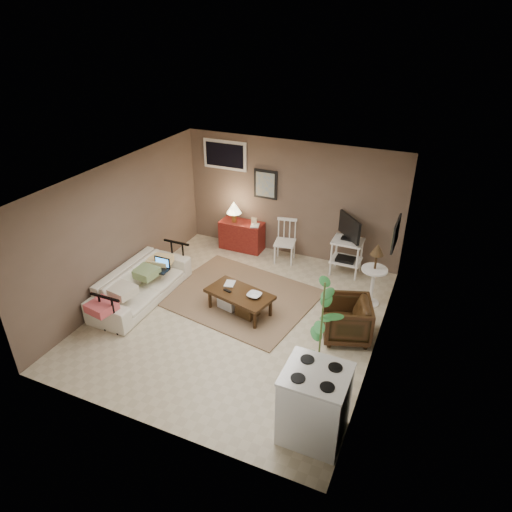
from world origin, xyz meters
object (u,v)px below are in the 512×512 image
at_px(red_console, 241,233).
at_px(armchair, 347,318).
at_px(tv_stand, 347,244).
at_px(sofa, 140,279).
at_px(potted_plant, 321,333).
at_px(stove, 314,404).
at_px(side_table, 375,268).
at_px(spindle_chair, 285,242).
at_px(coffee_table, 239,301).

distance_m(red_console, armchair, 3.47).
height_order(red_console, tv_stand, tv_stand).
height_order(sofa, red_console, red_console).
bearing_deg(potted_plant, stove, -76.73).
xyz_separation_m(sofa, side_table, (3.76, 1.47, 0.33)).
relative_size(sofa, tv_stand, 1.72).
distance_m(potted_plant, stove, 0.92).
relative_size(spindle_chair, potted_plant, 0.52).
bearing_deg(potted_plant, tv_stand, 97.09).
bearing_deg(armchair, spindle_chair, -156.74).
height_order(sofa, spindle_chair, spindle_chair).
xyz_separation_m(armchair, potted_plant, (-0.09, -1.19, 0.53)).
distance_m(sofa, stove, 4.00).
bearing_deg(armchair, red_console, -145.33).
bearing_deg(sofa, spindle_chair, -38.18).
xyz_separation_m(coffee_table, potted_plant, (1.71, -1.12, 0.66)).
relative_size(coffee_table, red_console, 1.15).
distance_m(sofa, armchair, 3.59).
relative_size(sofa, spindle_chair, 2.35).
distance_m(sofa, red_console, 2.59).
bearing_deg(coffee_table, potted_plant, -33.13).
distance_m(tv_stand, potted_plant, 3.16).
bearing_deg(tv_stand, potted_plant, -82.91).
xyz_separation_m(sofa, armchair, (3.57, 0.39, -0.04)).
distance_m(tv_stand, armchair, 2.01).
height_order(red_console, armchair, red_console).
height_order(red_console, stove, red_console).
relative_size(coffee_table, sofa, 0.59).
bearing_deg(spindle_chair, armchair, -48.01).
relative_size(red_console, potted_plant, 0.63).
relative_size(coffee_table, potted_plant, 0.72).
distance_m(coffee_table, side_table, 2.35).
bearing_deg(spindle_chair, tv_stand, -0.22).
bearing_deg(red_console, armchair, -36.59).
distance_m(sofa, tv_stand, 3.87).
distance_m(side_table, potted_plant, 2.29).
bearing_deg(stove, armchair, 92.72).
height_order(coffee_table, red_console, red_console).
bearing_deg(red_console, sofa, -107.66).
bearing_deg(coffee_table, stove, -45.31).
relative_size(potted_plant, stove, 1.72).
bearing_deg(side_table, potted_plant, -97.03).
xyz_separation_m(side_table, potted_plant, (-0.28, -2.27, 0.17)).
bearing_deg(side_table, sofa, -158.65).
bearing_deg(potted_plant, armchair, 85.46).
bearing_deg(stove, red_console, 125.33).
bearing_deg(red_console, potted_plant, -50.46).
xyz_separation_m(sofa, spindle_chair, (1.83, 2.33, 0.01)).
bearing_deg(sofa, tv_stand, -53.05).
xyz_separation_m(tv_stand, potted_plant, (0.39, -3.12, 0.26)).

